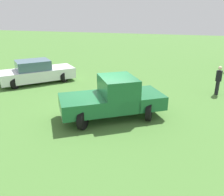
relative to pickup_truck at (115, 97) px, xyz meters
name	(u,v)px	position (x,y,z in m)	size (l,w,h in m)	color
ground_plane	(106,111)	(-0.51, -0.58, -0.94)	(80.00, 80.00, 0.00)	#477533
pickup_truck	(115,97)	(0.00, 0.00, 0.00)	(3.94, 4.76, 1.82)	black
sedan_near	(37,72)	(-3.83, -6.37, -0.25)	(4.55, 4.57, 1.48)	black
person_bystander	(218,79)	(-4.53, 4.74, -0.03)	(0.37, 0.37, 1.62)	black
traffic_cone	(140,83)	(-4.59, 0.33, -0.66)	(0.32, 0.32, 0.55)	orange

